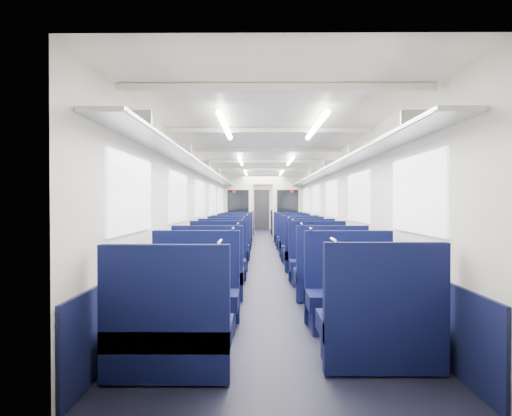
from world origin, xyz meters
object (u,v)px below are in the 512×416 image
at_px(seat_3, 351,298).
at_px(seat_6, 218,264).
at_px(seat_8, 224,255).
at_px(seat_21, 284,229).
at_px(seat_18, 238,233).
at_px(seat_23, 282,227).
at_px(seat_5, 330,277).
at_px(bulkhead, 263,206).
at_px(seat_20, 241,229).
at_px(seat_13, 298,244).
at_px(seat_16, 237,236).
at_px(seat_19, 288,233).
at_px(seat_7, 318,264).
at_px(seat_11, 303,249).
at_px(seat_15, 294,239).
at_px(seat_10, 228,248).
at_px(seat_4, 209,277).
at_px(seat_9, 309,255).
at_px(seat_2, 194,298).
at_px(seat_17, 290,236).
at_px(seat_1, 380,329).
at_px(end_door, 262,210).
at_px(seat_14, 234,239).
at_px(seat_12, 231,244).

relative_size(seat_3, seat_6, 1.00).
distance_m(seat_8, seat_21, 7.95).
bearing_deg(seat_18, seat_23, 63.50).
distance_m(seat_5, seat_18, 8.13).
relative_size(bulkhead, seat_18, 2.63).
height_order(seat_3, seat_20, same).
bearing_deg(seat_21, seat_13, -90.00).
bearing_deg(seat_16, seat_5, -76.48).
height_order(bulkhead, seat_19, bulkhead).
bearing_deg(seat_7, seat_11, 90.00).
bearing_deg(seat_15, seat_10, -125.70).
bearing_deg(seat_13, seat_20, 106.35).
xyz_separation_m(seat_5, seat_10, (-1.66, 3.49, 0.00)).
xyz_separation_m(seat_4, seat_23, (1.66, 11.28, 0.00)).
distance_m(seat_9, seat_21, 7.77).
bearing_deg(seat_21, seat_3, -90.00).
xyz_separation_m(seat_2, seat_5, (1.66, 1.21, 0.00)).
xyz_separation_m(bulkhead, seat_11, (0.83, -5.42, -0.91)).
height_order(seat_8, seat_20, same).
distance_m(bulkhead, seat_5, 8.91).
bearing_deg(seat_11, bulkhead, 98.70).
xyz_separation_m(seat_4, seat_8, (0.00, 2.35, 0.00)).
bearing_deg(seat_5, bulkhead, 95.37).
xyz_separation_m(seat_6, seat_20, (0.00, 8.93, 0.00)).
height_order(seat_2, seat_17, same).
bearing_deg(seat_3, seat_11, 90.00).
distance_m(bulkhead, seat_11, 5.56).
bearing_deg(seat_21, seat_20, -179.20).
height_order(seat_9, seat_13, same).
xyz_separation_m(seat_1, seat_8, (-1.66, 4.63, 0.00)).
bearing_deg(seat_20, seat_10, -90.00).
bearing_deg(seat_18, seat_8, -90.00).
distance_m(seat_18, seat_23, 3.72).
distance_m(seat_7, seat_18, 7.02).
bearing_deg(seat_7, seat_16, 106.08).
bearing_deg(seat_18, seat_5, -78.22).
xyz_separation_m(seat_2, seat_9, (1.66, 3.58, 0.00)).
relative_size(seat_7, seat_17, 1.00).
bearing_deg(end_door, seat_10, -94.18).
bearing_deg(seat_20, bulkhead, -57.31).
xyz_separation_m(seat_8, seat_10, (0.00, 1.13, 0.00)).
bearing_deg(seat_14, seat_18, 90.00).
bearing_deg(seat_7, seat_12, 116.69).
bearing_deg(end_door, seat_11, -85.86).
relative_size(seat_1, seat_12, 1.00).
relative_size(seat_2, seat_17, 1.00).
bearing_deg(bulkhead, end_door, 90.00).
distance_m(seat_3, seat_8, 3.95).
relative_size(seat_2, seat_16, 1.00).
height_order(seat_6, seat_8, same).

